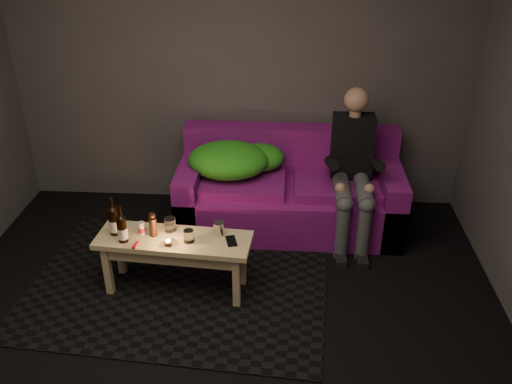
# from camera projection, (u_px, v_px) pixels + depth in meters

# --- Properties ---
(floor) EXTENTS (4.50, 4.50, 0.00)m
(floor) POSITION_uv_depth(u_px,v_px,m) (209.00, 376.00, 3.29)
(floor) COLOR black
(floor) RESTS_ON ground
(room) EXTENTS (4.50, 4.50, 4.50)m
(room) POSITION_uv_depth(u_px,v_px,m) (208.00, 91.00, 2.91)
(room) COLOR silver
(room) RESTS_ON ground
(rug) EXTENTS (2.32, 1.77, 0.01)m
(rug) POSITION_uv_depth(u_px,v_px,m) (179.00, 283.00, 4.07)
(rug) COLOR black
(rug) RESTS_ON floor
(sofa) EXTENTS (1.87, 0.84, 0.81)m
(sofa) POSITION_uv_depth(u_px,v_px,m) (289.00, 193.00, 4.71)
(sofa) COLOR #650D65
(sofa) RESTS_ON floor
(green_blanket) EXTENTS (0.82, 0.56, 0.28)m
(green_blanket) POSITION_uv_depth(u_px,v_px,m) (234.00, 159.00, 4.58)
(green_blanket) COLOR green
(green_blanket) RESTS_ON sofa
(person) EXTENTS (0.34, 0.78, 1.25)m
(person) POSITION_uv_depth(u_px,v_px,m) (353.00, 166.00, 4.38)
(person) COLOR black
(person) RESTS_ON sofa
(coffee_table) EXTENTS (1.12, 0.44, 0.45)m
(coffee_table) POSITION_uv_depth(u_px,v_px,m) (174.00, 247.00, 3.85)
(coffee_table) COLOR tan
(coffee_table) RESTS_ON rug
(beer_bottle_a) EXTENTS (0.08, 0.08, 0.30)m
(beer_bottle_a) POSITION_uv_depth(u_px,v_px,m) (114.00, 221.00, 3.81)
(beer_bottle_a) COLOR black
(beer_bottle_a) RESTS_ON coffee_table
(beer_bottle_b) EXTENTS (0.07, 0.07, 0.28)m
(beer_bottle_b) POSITION_uv_depth(u_px,v_px,m) (122.00, 229.00, 3.73)
(beer_bottle_b) COLOR black
(beer_bottle_b) RESTS_ON coffee_table
(salt_shaker) EXTENTS (0.05, 0.05, 0.09)m
(salt_shaker) POSITION_uv_depth(u_px,v_px,m) (142.00, 228.00, 3.84)
(salt_shaker) COLOR silver
(salt_shaker) RESTS_ON coffee_table
(pepper_mill) EXTENTS (0.06, 0.06, 0.14)m
(pepper_mill) POSITION_uv_depth(u_px,v_px,m) (153.00, 227.00, 3.80)
(pepper_mill) COLOR black
(pepper_mill) RESTS_ON coffee_table
(tumbler_back) EXTENTS (0.09, 0.09, 0.10)m
(tumbler_back) POSITION_uv_depth(u_px,v_px,m) (170.00, 224.00, 3.88)
(tumbler_back) COLOR white
(tumbler_back) RESTS_ON coffee_table
(tealight) EXTENTS (0.06, 0.06, 0.04)m
(tealight) POSITION_uv_depth(u_px,v_px,m) (168.00, 242.00, 3.73)
(tealight) COLOR white
(tealight) RESTS_ON coffee_table
(tumbler_front) EXTENTS (0.10, 0.10, 0.09)m
(tumbler_front) POSITION_uv_depth(u_px,v_px,m) (189.00, 236.00, 3.75)
(tumbler_front) COLOR white
(tumbler_front) RESTS_ON coffee_table
(steel_cup) EXTENTS (0.08, 0.08, 0.10)m
(steel_cup) POSITION_uv_depth(u_px,v_px,m) (219.00, 229.00, 3.82)
(steel_cup) COLOR #B3B5BB
(steel_cup) RESTS_ON coffee_table
(smartphone) EXTENTS (0.10, 0.15, 0.01)m
(smartphone) POSITION_uv_depth(u_px,v_px,m) (231.00, 241.00, 3.77)
(smartphone) COLOR black
(smartphone) RESTS_ON coffee_table
(red_lighter) EXTENTS (0.03, 0.08, 0.01)m
(red_lighter) POSITION_uv_depth(u_px,v_px,m) (135.00, 245.00, 3.72)
(red_lighter) COLOR red
(red_lighter) RESTS_ON coffee_table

